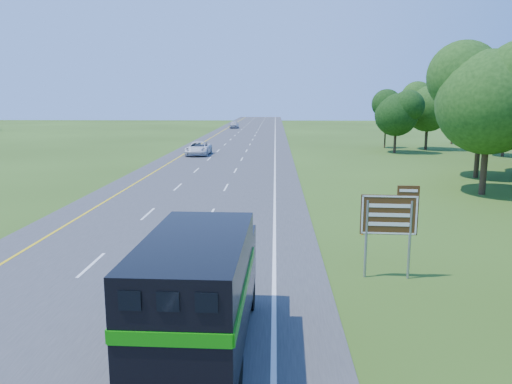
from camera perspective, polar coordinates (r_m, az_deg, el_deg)
road at (r=58.46m, az=-3.23°, el=4.12°), size 15.00×260.00×0.04m
lane_markings at (r=58.46m, az=-3.23°, el=4.14°), size 11.15×260.00×0.01m
horse_truck at (r=12.84m, az=-6.34°, el=-11.19°), size 2.55×7.61×3.35m
white_suv at (r=59.71m, az=-6.59°, el=4.98°), size 2.67×5.67×1.57m
far_car at (r=114.65m, az=-2.52°, el=7.69°), size 1.96×4.71×1.59m
exit_sign at (r=18.90m, az=15.06°, el=-2.94°), size 2.07×0.20×3.51m
delineator at (r=25.02m, az=12.07°, el=-3.40°), size 0.10×0.05×1.18m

